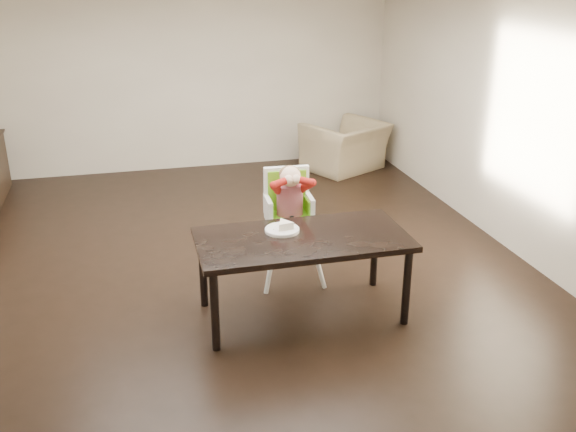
% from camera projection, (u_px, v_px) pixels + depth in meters
% --- Properties ---
extents(ground, '(7.00, 7.00, 0.00)m').
position_uv_depth(ground, '(232.00, 264.00, 6.66)').
color(ground, black).
rests_on(ground, ground).
extents(room_walls, '(6.02, 7.02, 2.71)m').
position_uv_depth(room_walls, '(225.00, 85.00, 5.98)').
color(room_walls, '#C0B49F').
rests_on(room_walls, ground).
extents(dining_table, '(1.80, 0.90, 0.75)m').
position_uv_depth(dining_table, '(302.00, 245.00, 5.47)').
color(dining_table, black).
rests_on(dining_table, ground).
extents(high_chair, '(0.51, 0.51, 1.16)m').
position_uv_depth(high_chair, '(289.00, 199.00, 6.11)').
color(high_chair, white).
rests_on(high_chair, ground).
extents(plate, '(0.37, 0.37, 0.09)m').
position_uv_depth(plate, '(283.00, 228.00, 5.54)').
color(plate, white).
rests_on(plate, dining_table).
extents(armchair, '(1.29, 1.13, 0.95)m').
position_uv_depth(armchair, '(346.00, 139.00, 9.51)').
color(armchair, tan).
rests_on(armchair, ground).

